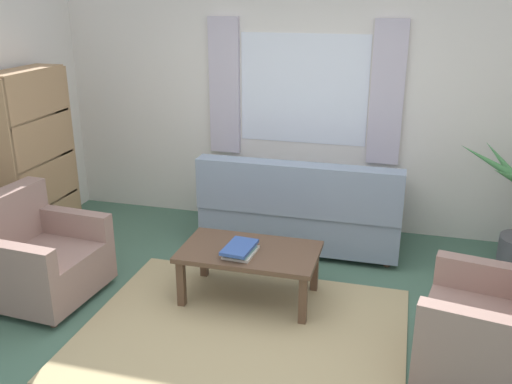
{
  "coord_description": "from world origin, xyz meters",
  "views": [
    {
      "loc": [
        1.03,
        -3.43,
        2.39
      ],
      "look_at": [
        -0.09,
        0.7,
        0.86
      ],
      "focal_mm": 39.5,
      "sensor_mm": 36.0,
      "label": 1
    }
  ],
  "objects": [
    {
      "name": "window_with_curtains",
      "position": [
        0.0,
        2.18,
        1.45
      ],
      "size": [
        1.98,
        0.07,
        1.4
      ],
      "color": "white"
    },
    {
      "name": "book_stack_on_table",
      "position": [
        -0.14,
        0.39,
        0.48
      ],
      "size": [
        0.24,
        0.35,
        0.07
      ],
      "color": "beige",
      "rests_on": "coffee_table"
    },
    {
      "name": "bookshelf",
      "position": [
        -2.35,
        1.03,
        0.88
      ],
      "size": [
        0.3,
        0.94,
        1.72
      ],
      "rotation": [
        0.0,
        0.0,
        -1.57
      ],
      "color": "#A87F56",
      "rests_on": "ground_plane"
    },
    {
      "name": "armchair_right",
      "position": [
        1.72,
        -0.05,
        0.35
      ],
      "size": [
        0.96,
        0.97,
        0.88
      ],
      "rotation": [
        0.0,
        0.0,
        -1.75
      ],
      "color": "gray",
      "rests_on": "ground_plane"
    },
    {
      "name": "couch",
      "position": [
        0.13,
        1.6,
        0.37
      ],
      "size": [
        1.9,
        0.82,
        0.92
      ],
      "rotation": [
        0.0,
        0.0,
        3.14
      ],
      "color": "gray",
      "rests_on": "ground_plane"
    },
    {
      "name": "area_rug",
      "position": [
        0.0,
        0.0,
        0.01
      ],
      "size": [
        2.36,
        1.86,
        0.01
      ],
      "primitive_type": "cube",
      "color": "tan",
      "rests_on": "ground_plane"
    },
    {
      "name": "ground_plane",
      "position": [
        0.0,
        0.0,
        0.0
      ],
      "size": [
        6.24,
        6.24,
        0.0
      ],
      "primitive_type": "plane",
      "color": "#476B56"
    },
    {
      "name": "wall_back",
      "position": [
        0.0,
        2.26,
        1.3
      ],
      "size": [
        5.32,
        0.12,
        2.6
      ],
      "primitive_type": "cube",
      "color": "silver",
      "rests_on": "ground_plane"
    },
    {
      "name": "armchair_left",
      "position": [
        -1.76,
        0.07,
        0.35
      ],
      "size": [
        0.88,
        0.9,
        0.88
      ],
      "rotation": [
        0.0,
        0.0,
        1.5
      ],
      "color": "gray",
      "rests_on": "ground_plane"
    },
    {
      "name": "coffee_table",
      "position": [
        -0.09,
        0.49,
        0.38
      ],
      "size": [
        1.1,
        0.64,
        0.44
      ],
      "color": "brown",
      "rests_on": "ground_plane"
    }
  ]
}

